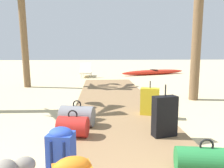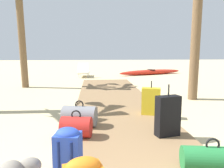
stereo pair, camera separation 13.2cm
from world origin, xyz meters
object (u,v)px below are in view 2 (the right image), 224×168
at_px(duffel_bag_grey, 80,116).
at_px(suitcase_black, 168,116).
at_px(duffel_bag_red, 76,127).
at_px(duffel_bag_green, 212,159).
at_px(suitcase_yellow, 151,101).
at_px(kayak, 151,72).
at_px(backpack_blue, 68,150).
at_px(lounge_chair, 84,71).

bearing_deg(duffel_bag_grey, suitcase_black, -22.47).
xyz_separation_m(duffel_bag_red, duffel_bag_green, (1.66, -1.22, -0.02)).
height_order(suitcase_yellow, kayak, suitcase_yellow).
height_order(suitcase_black, duffel_bag_green, suitcase_black).
bearing_deg(duffel_bag_grey, backpack_blue, -91.11).
relative_size(backpack_blue, duffel_bag_green, 0.76).
bearing_deg(suitcase_black, backpack_blue, -144.84).
bearing_deg(lounge_chair, suitcase_black, -79.28).
distance_m(suitcase_yellow, backpack_blue, 2.81).
xyz_separation_m(duffel_bag_grey, duffel_bag_green, (1.64, -1.77, -0.04)).
distance_m(duffel_bag_grey, duffel_bag_green, 2.41).
height_order(suitcase_black, kayak, suitcase_black).
bearing_deg(duffel_bag_grey, duffel_bag_red, -92.21).
distance_m(backpack_blue, kayak, 11.91).
relative_size(backpack_blue, lounge_chair, 0.36).
relative_size(backpack_blue, kayak, 0.13).
bearing_deg(duffel_bag_green, lounge_chair, 100.36).
xyz_separation_m(suitcase_yellow, suitcase_black, (-0.04, -1.27, 0.04)).
relative_size(lounge_chair, kayak, 0.35).
relative_size(duffel_bag_red, lounge_chair, 0.35).
distance_m(backpack_blue, duffel_bag_green, 1.68).
height_order(duffel_bag_green, lounge_chair, lounge_chair).
bearing_deg(suitcase_yellow, kayak, 75.67).
xyz_separation_m(backpack_blue, lounge_chair, (-0.23, 10.30, -0.04)).
distance_m(suitcase_yellow, lounge_chair, 8.16).
bearing_deg(lounge_chair, duffel_bag_green, -79.64).
relative_size(duffel_bag_red, duffel_bag_green, 0.74).
xyz_separation_m(duffel_bag_green, lounge_chair, (-1.90, 10.38, 0.10)).
bearing_deg(duffel_bag_green, suitcase_black, 97.53).
bearing_deg(duffel_bag_green, duffel_bag_red, 143.61).
bearing_deg(suitcase_black, suitcase_yellow, 88.06).
bearing_deg(duffel_bag_red, lounge_chair, 91.52).
bearing_deg(duffel_bag_green, duffel_bag_grey, 132.77).
height_order(backpack_blue, lounge_chair, lounge_chair).
height_order(duffel_bag_green, kayak, duffel_bag_green).
height_order(lounge_chair, kayak, lounge_chair).
bearing_deg(kayak, duffel_bag_grey, -111.66).
xyz_separation_m(duffel_bag_grey, kayak, (3.81, 9.59, -0.12)).
relative_size(duffel_bag_red, kayak, 0.13).
distance_m(suitcase_black, kayak, 10.46).
xyz_separation_m(suitcase_yellow, lounge_chair, (-1.79, 7.96, -0.05)).
relative_size(duffel_bag_green, kayak, 0.17).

